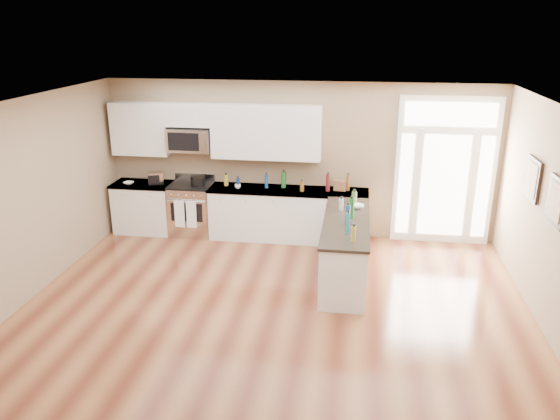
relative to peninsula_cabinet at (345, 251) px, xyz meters
name	(u,v)px	position (x,y,z in m)	size (l,w,h in m)	color
ground	(260,353)	(-0.93, -2.24, -0.43)	(8.00, 8.00, 0.00)	#5D2A1A
room_shell	(258,220)	(-0.93, -2.24, 1.27)	(8.00, 8.00, 8.00)	#8D7659
back_cabinet_left	(145,209)	(-3.80, 1.45, 0.00)	(1.10, 0.66, 0.94)	silver
back_cabinet_right	(288,216)	(-1.08, 1.45, 0.00)	(2.85, 0.66, 0.94)	silver
peninsula_cabinet	(345,251)	(0.00, 0.00, 0.00)	(0.69, 2.32, 0.94)	silver
upper_cabinet_left	(141,129)	(-3.81, 1.59, 1.49)	(1.04, 0.33, 0.95)	silver
upper_cabinet_right	(266,132)	(-1.50, 1.59, 1.49)	(1.94, 0.33, 0.95)	silver
upper_cabinet_short	(189,115)	(-2.88, 1.59, 1.77)	(0.82, 0.33, 0.40)	silver
microwave	(190,140)	(-2.88, 1.56, 1.33)	(0.78, 0.41, 0.42)	silver
entry_door	(445,172)	(1.62, 1.71, 0.87)	(1.70, 0.10, 2.60)	white
wall_art_near	(533,179)	(2.54, -0.04, 1.27)	(0.05, 0.58, 0.58)	black
wall_art_far	(557,201)	(2.54, -1.04, 1.27)	(0.05, 0.58, 0.58)	black
kitchen_range	(192,209)	(-2.88, 1.45, 0.04)	(0.76, 0.68, 1.08)	silver
stockpot	(198,180)	(-2.72, 1.40, 0.61)	(0.26, 0.26, 0.20)	black
toaster_oven	(156,178)	(-3.52, 1.44, 0.62)	(0.26, 0.20, 0.22)	silver
cardboard_box	(340,185)	(-0.16, 1.55, 0.59)	(0.22, 0.16, 0.18)	brown
bowl_left	(129,183)	(-4.02, 1.34, 0.53)	(0.18, 0.18, 0.04)	white
bowl_peninsula	(358,206)	(0.16, 0.59, 0.54)	(0.19, 0.19, 0.06)	white
cup_counter	(238,186)	(-1.98, 1.37, 0.55)	(0.11, 0.11, 0.08)	white
counter_bottles	(316,195)	(-0.53, 0.75, 0.63)	(2.41, 2.46, 0.31)	#19591E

